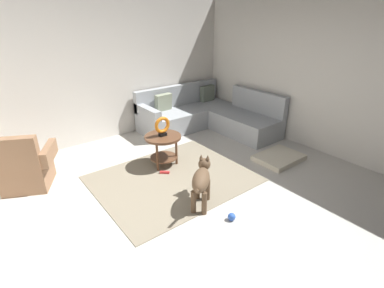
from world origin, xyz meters
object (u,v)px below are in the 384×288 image
object	(u,v)px
sectional_couch	(207,116)
dog_toy_rope	(165,172)
dog	(201,180)
dog_toy_ball	(232,217)
dog_bed_mat	(279,158)
torus_sculpture	(162,126)
armchair	(25,168)
side_table	(163,143)

from	to	relation	value
sectional_couch	dog_toy_rope	bearing A→B (deg)	-149.04
dog	dog_toy_ball	size ratio (longest dim) A/B	6.78
dog_bed_mat	dog_toy_rope	bearing A→B (deg)	155.75
torus_sculpture	dog	world-z (taller)	torus_sculpture
armchair	dog	world-z (taller)	armchair
armchair	side_table	distance (m)	2.06
torus_sculpture	dog_toy_rope	distance (m)	0.75
torus_sculpture	dog_bed_mat	distance (m)	2.12
torus_sculpture	dog_toy_rope	bearing A→B (deg)	-120.78
dog_toy_rope	armchair	bearing A→B (deg)	153.23
armchair	dog_toy_ball	bearing A→B (deg)	-26.00
dog_toy_ball	dog_toy_rope	bearing A→B (deg)	91.38
torus_sculpture	armchair	bearing A→B (deg)	161.47
torus_sculpture	dog_bed_mat	size ratio (longest dim) A/B	0.41
sectional_couch	armchair	world-z (taller)	same
side_table	torus_sculpture	xyz separation A→B (m)	(-0.00, -0.00, 0.29)
dog	dog_toy_rope	xyz separation A→B (m)	(0.05, 0.98, -0.35)
dog_toy_ball	dog_toy_rope	size ratio (longest dim) A/B	0.64
dog_toy_ball	armchair	bearing A→B (deg)	127.56
torus_sculpture	dog	distance (m)	1.30
dog	armchair	bearing A→B (deg)	-178.83
armchair	dog	distance (m)	2.57
armchair	side_table	size ratio (longest dim) A/B	1.64
side_table	dog	xyz separation A→B (m)	(-0.20, -1.24, -0.04)
dog_toy_rope	dog_toy_ball	bearing A→B (deg)	-88.62
sectional_couch	dog_toy_rope	distance (m)	2.17
sectional_couch	torus_sculpture	bearing A→B (deg)	-153.25
side_table	dog	size ratio (longest dim) A/B	0.90
torus_sculpture	dog_toy_ball	world-z (taller)	torus_sculpture
sectional_couch	side_table	xyz separation A→B (m)	(-1.70, -0.86, 0.13)
dog	dog_bed_mat	bearing A→B (deg)	53.02
sectional_couch	torus_sculpture	size ratio (longest dim) A/B	6.90
dog_toy_rope	sectional_couch	bearing A→B (deg)	30.96
sectional_couch	dog_bed_mat	xyz separation A→B (m)	(-0.01, -1.94, -0.24)
sectional_couch	side_table	distance (m)	1.91
dog_bed_mat	dog_toy_rope	size ratio (longest dim) A/B	5.19
side_table	dog_toy_rope	world-z (taller)	side_table
armchair	dog_toy_rope	world-z (taller)	armchair
torus_sculpture	dog_toy_rope	xyz separation A→B (m)	(-0.15, -0.25, -0.69)
dog	dog_toy_ball	xyz separation A→B (m)	(0.09, -0.49, -0.33)
sectional_couch	dog	xyz separation A→B (m)	(-1.90, -2.09, 0.09)
sectional_couch	dog	size ratio (longest dim) A/B	3.36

